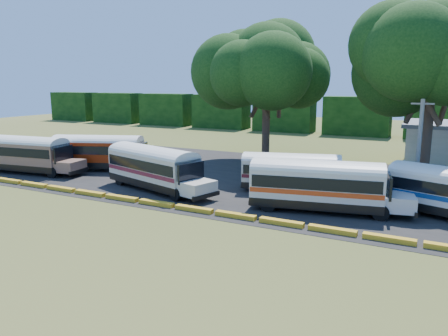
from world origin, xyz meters
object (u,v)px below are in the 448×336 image
at_px(bus_beige, 26,152).
at_px(bus_cream_west, 154,166).
at_px(bus_red, 101,150).
at_px(tree_west, 267,62).
at_px(bus_white_red, 320,183).

distance_m(bus_beige, bus_cream_west, 14.34).
distance_m(bus_beige, bus_red, 6.65).
relative_size(bus_beige, tree_west, 0.75).
bearing_deg(bus_cream_west, bus_white_red, 17.28).
xyz_separation_m(bus_red, bus_cream_west, (9.11, -3.97, 0.00)).
height_order(bus_red, tree_west, tree_west).
bearing_deg(tree_west, bus_red, -137.48).
bearing_deg(bus_beige, bus_cream_west, -6.77).
xyz_separation_m(bus_beige, tree_west, (17.51, 15.36, 8.27)).
bearing_deg(tree_west, bus_beige, -138.74).
height_order(bus_red, bus_white_red, bus_white_red).
relative_size(bus_beige, bus_cream_west, 1.00).
xyz_separation_m(bus_beige, bus_white_red, (27.28, 0.30, -0.05)).
height_order(bus_beige, bus_red, bus_beige).
relative_size(bus_red, bus_white_red, 0.99).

